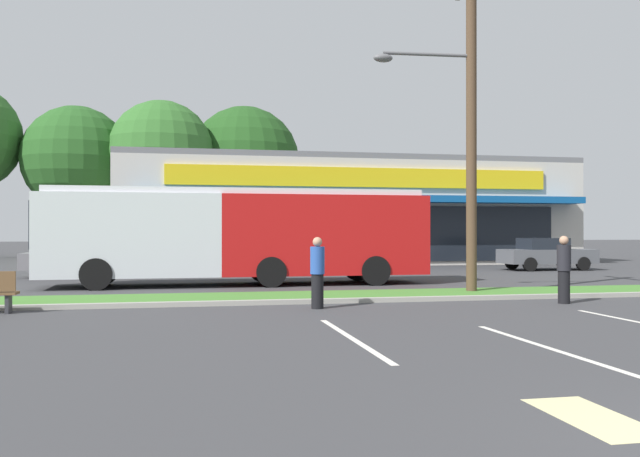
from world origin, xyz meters
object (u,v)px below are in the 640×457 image
Objects in this scene: utility_pole at (466,117)px; car_1 at (546,254)px; car_0 at (83,258)px; pedestrian_by_pole at (317,273)px; pedestrian_near_bench at (564,269)px; city_bus at (238,233)px.

utility_pole is 2.21× the size of car_1.
pedestrian_by_pole is at bearing -61.22° from car_0.
utility_pole is 5.64× the size of pedestrian_by_pole.
pedestrian_near_bench is 6.35m from pedestrian_by_pole.
car_0 is 20.67m from car_1.
car_1 is at bearing -107.83° from pedestrian_by_pole.
pedestrian_by_pole is (1.26, -7.42, -0.92)m from city_bus.
car_0 is at bearing 64.08° from pedestrian_near_bench.
pedestrian_by_pole reaches higher than car_0.
city_bus is 10.77m from pedestrian_near_bench.
city_bus is at bearing 141.21° from utility_pole.
pedestrian_by_pole is (7.01, -12.76, 0.08)m from car_0.
utility_pole reaches higher than city_bus.
pedestrian_near_bench reaches higher than pedestrian_by_pole.
city_bus is at bearing -158.34° from car_1.
pedestrian_by_pole is (-4.87, -2.49, -4.27)m from utility_pole.
pedestrian_by_pole is (-6.35, 0.15, -0.01)m from pedestrian_near_bench.
pedestrian_by_pole is at bearing -135.66° from car_1.
car_1 is 2.56× the size of pedestrian_by_pole.
city_bus is at bearing 63.26° from pedestrian_near_bench.
car_0 is 14.56m from pedestrian_by_pole.
city_bus reaches higher than pedestrian_by_pole.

